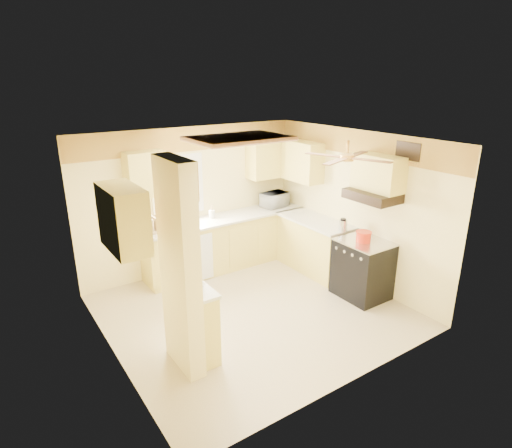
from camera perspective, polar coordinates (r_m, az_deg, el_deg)
floor at (r=6.43m, az=-0.37°, el=-11.53°), size 4.00×4.00×0.00m
ceiling at (r=5.59m, az=-0.43°, el=11.10°), size 4.00×4.00×0.00m
wall_back at (r=7.47m, az=-8.54°, el=3.15°), size 4.00×0.00×4.00m
wall_front at (r=4.57m, az=13.10°, el=-7.80°), size 4.00×0.00×4.00m
wall_left at (r=5.14m, az=-19.33°, el=-5.28°), size 0.00×3.80×3.80m
wall_right at (r=7.15m, az=13.06°, el=2.11°), size 0.00×3.80×3.80m
wallpaper_border at (r=7.24m, az=-8.89°, el=11.12°), size 4.00×0.02×0.40m
partition_column at (r=4.85m, az=-10.13°, el=-5.95°), size 0.20×0.70×2.50m
partition_ledge at (r=5.31m, az=-7.41°, el=-13.25°), size 0.25×0.55×0.90m
ledge_top at (r=5.08m, az=-7.64°, el=-8.77°), size 0.28×0.58×0.04m
lower_cabinets_back at (r=7.70m, az=-3.93°, el=-2.49°), size 3.00×0.60×0.90m
lower_cabinets_right at (r=7.61m, az=7.78°, el=-2.90°), size 0.60×1.40×0.90m
countertop_back at (r=7.53m, az=-3.97°, el=0.81°), size 3.04×0.64×0.04m
countertop_right at (r=7.44m, az=7.88°, el=0.44°), size 0.64×1.44×0.04m
dishwasher_panel at (r=7.13m, az=-7.86°, el=-4.64°), size 0.58×0.02×0.80m
window at (r=7.29m, az=-10.38°, el=5.07°), size 0.92×0.02×1.02m
upper_cab_back_left at (r=6.86m, az=-14.56°, el=6.47°), size 0.60×0.35×0.70m
upper_cab_back_right at (r=7.97m, az=1.98°, el=8.77°), size 0.90×0.35×0.70m
upper_cab_right at (r=7.77m, az=5.72°, el=8.42°), size 0.35×1.00×0.70m
upper_cab_left_wall at (r=4.75m, az=-17.28°, el=0.70°), size 0.35×0.75×0.70m
upper_cab_over_stove at (r=6.50m, az=15.99°, el=6.57°), size 0.35×0.76×0.52m
stove at (r=6.85m, az=14.01°, el=-5.80°), size 0.68×0.77×0.92m
range_hood at (r=6.51m, az=15.24°, el=3.67°), size 0.50×0.76×0.14m
poster_menu at (r=4.67m, az=-9.32°, el=1.04°), size 0.02×0.42×0.57m
poster_nashville at (r=4.91m, az=-8.91°, el=-6.19°), size 0.02×0.42×0.57m
ceiling_light_panel at (r=6.07m, az=-2.31°, el=11.29°), size 1.35×0.95×0.06m
ceiling_fan at (r=5.73m, az=12.02°, el=8.72°), size 1.15×1.15×0.26m
vent_grate at (r=6.34m, az=19.62°, el=9.14°), size 0.02×0.40×0.25m
microwave at (r=8.08m, az=2.50°, el=3.28°), size 0.53×0.39×0.27m
bowl at (r=5.07m, az=-7.97°, el=-8.23°), size 0.24×0.24×0.05m
dutch_oven at (r=6.64m, az=14.15°, el=-1.62°), size 0.24×0.24×0.16m
kettle at (r=6.94m, az=11.52°, el=-0.14°), size 0.13×0.13×0.21m
dish_rack at (r=7.01m, az=-12.61°, el=-0.12°), size 0.42×0.31×0.24m
utensil_crock at (r=7.48m, az=-5.90°, el=1.35°), size 0.11×0.11×0.21m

